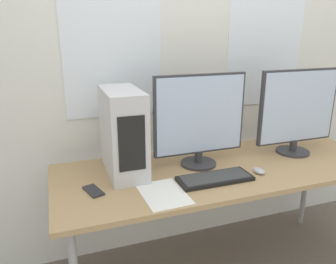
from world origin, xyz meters
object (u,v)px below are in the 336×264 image
at_px(monitor_right_near, 298,111).
at_px(mouse, 259,171).
at_px(keyboard, 215,178).
at_px(monitor_main, 200,119).
at_px(pc_tower, 123,132).
at_px(cell_phone, 93,191).

xyz_separation_m(monitor_right_near, mouse, (-0.40, -0.20, -0.27)).
bearing_deg(keyboard, monitor_main, 88.42).
bearing_deg(monitor_main, pc_tower, 173.38).
xyz_separation_m(monitor_main, monitor_right_near, (0.67, -0.02, 0.00)).
xyz_separation_m(pc_tower, cell_phone, (-0.20, -0.19, -0.23)).
bearing_deg(mouse, monitor_right_near, 26.54).
xyz_separation_m(monitor_main, mouse, (0.27, -0.22, -0.27)).
distance_m(mouse, cell_phone, 0.91).
relative_size(keyboard, mouse, 4.68).
relative_size(monitor_main, keyboard, 1.37).
bearing_deg(mouse, monitor_main, 140.36).
bearing_deg(monitor_right_near, cell_phone, -175.04).
height_order(monitor_main, keyboard, monitor_main).
bearing_deg(mouse, keyboard, -179.91).
bearing_deg(keyboard, monitor_right_near, 16.47).
relative_size(monitor_right_near, cell_phone, 3.75).
height_order(pc_tower, monitor_right_near, monitor_right_near).
distance_m(keyboard, mouse, 0.28).
xyz_separation_m(monitor_right_near, keyboard, (-0.68, -0.20, -0.27)).
height_order(pc_tower, mouse, pc_tower).
height_order(pc_tower, keyboard, pc_tower).
relative_size(pc_tower, cell_phone, 3.16).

